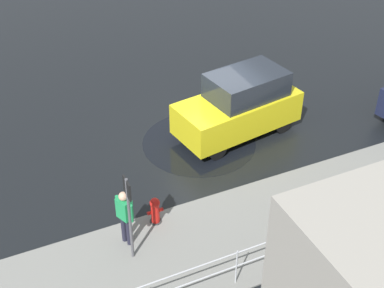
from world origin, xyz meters
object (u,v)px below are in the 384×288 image
at_px(moving_hatchback, 240,105).
at_px(fire_hydrant, 155,211).
at_px(pedestrian, 125,214).
at_px(sign_post, 129,208).

bearing_deg(moving_hatchback, fire_hydrant, 34.99).
bearing_deg(fire_hydrant, moving_hatchback, -145.01).
distance_m(moving_hatchback, pedestrian, 5.73).
xyz_separation_m(moving_hatchback, pedestrian, (4.81, 3.11, -0.07)).
xyz_separation_m(pedestrian, sign_post, (0.03, 0.50, 0.62)).
relative_size(fire_hydrant, sign_post, 0.33).
xyz_separation_m(fire_hydrant, sign_post, (0.92, 0.88, 1.18)).
xyz_separation_m(fire_hydrant, pedestrian, (0.89, 0.38, 0.56)).
height_order(fire_hydrant, pedestrian, pedestrian).
relative_size(pedestrian, sign_post, 0.68).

